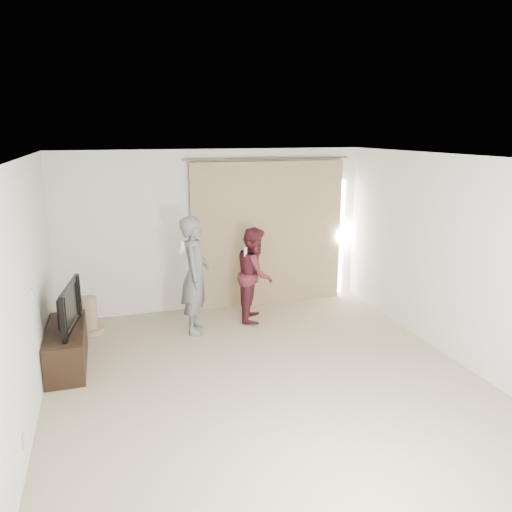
# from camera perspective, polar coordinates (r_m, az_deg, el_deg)

# --- Properties ---
(floor) EXTENTS (5.50, 5.50, 0.00)m
(floor) POSITION_cam_1_polar(r_m,az_deg,el_deg) (6.07, 1.27, -14.19)
(floor) COLOR #BBAC8C
(floor) RESTS_ON ground
(wall_back) EXTENTS (5.00, 0.04, 2.60)m
(wall_back) POSITION_cam_1_polar(r_m,az_deg,el_deg) (8.15, -4.78, 2.93)
(wall_back) COLOR silver
(wall_back) RESTS_ON ground
(wall_left) EXTENTS (0.04, 5.50, 2.60)m
(wall_left) POSITION_cam_1_polar(r_m,az_deg,el_deg) (5.36, -24.98, -4.34)
(wall_left) COLOR silver
(wall_left) RESTS_ON ground
(ceiling) EXTENTS (5.00, 5.50, 0.01)m
(ceiling) POSITION_cam_1_polar(r_m,az_deg,el_deg) (5.35, 1.42, 11.16)
(ceiling) COLOR silver
(ceiling) RESTS_ON wall_back
(curtain) EXTENTS (2.80, 0.11, 2.46)m
(curtain) POSITION_cam_1_polar(r_m,az_deg,el_deg) (8.34, 1.49, 2.55)
(curtain) COLOR tan
(curtain) RESTS_ON ground
(tv_console) EXTENTS (0.45, 1.29, 0.50)m
(tv_console) POSITION_cam_1_polar(r_m,az_deg,el_deg) (6.77, -20.82, -9.70)
(tv_console) COLOR black
(tv_console) RESTS_ON ground
(tv) EXTENTS (0.27, 0.99, 0.56)m
(tv) POSITION_cam_1_polar(r_m,az_deg,el_deg) (6.58, -21.23, -5.46)
(tv) COLOR black
(tv) RESTS_ON tv_console
(scratching_post) EXTENTS (0.41, 0.41, 0.54)m
(scratching_post) POSITION_cam_1_polar(r_m,az_deg,el_deg) (7.73, -18.50, -6.74)
(scratching_post) COLOR tan
(scratching_post) RESTS_ON ground
(person_man) EXTENTS (0.59, 0.72, 1.71)m
(person_man) POSITION_cam_1_polar(r_m,az_deg,el_deg) (7.24, -6.96, -2.16)
(person_man) COLOR slate
(person_man) RESTS_ON ground
(person_woman) EXTENTS (0.76, 0.86, 1.46)m
(person_woman) POSITION_cam_1_polar(r_m,az_deg,el_deg) (7.69, -0.12, -2.08)
(person_woman) COLOR #561D27
(person_woman) RESTS_ON ground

